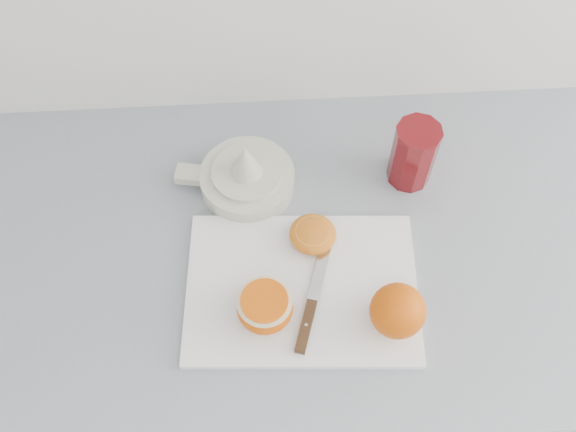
{
  "coord_description": "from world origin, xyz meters",
  "views": [
    {
      "loc": [
        0.07,
        1.2,
        1.8
      ],
      "look_at": [
        0.1,
        1.71,
        0.96
      ],
      "focal_mm": 40.0,
      "sensor_mm": 36.0,
      "label": 1
    }
  ],
  "objects_px": {
    "counter": "(313,337)",
    "red_tumbler": "(413,156)",
    "cutting_board": "(302,288)",
    "citrus_juicer": "(246,177)",
    "half_orange": "(265,307)"
  },
  "relations": [
    {
      "from": "citrus_juicer",
      "to": "half_orange",
      "type": "bearing_deg",
      "value": -84.73
    },
    {
      "from": "counter",
      "to": "citrus_juicer",
      "type": "distance_m",
      "value": 0.5
    },
    {
      "from": "half_orange",
      "to": "red_tumbler",
      "type": "distance_m",
      "value": 0.35
    },
    {
      "from": "cutting_board",
      "to": "citrus_juicer",
      "type": "relative_size",
      "value": 1.76
    },
    {
      "from": "cutting_board",
      "to": "half_orange",
      "type": "height_order",
      "value": "half_orange"
    },
    {
      "from": "counter",
      "to": "half_orange",
      "type": "xyz_separation_m",
      "value": [
        -0.1,
        -0.13,
        0.48
      ]
    },
    {
      "from": "counter",
      "to": "red_tumbler",
      "type": "height_order",
      "value": "red_tumbler"
    },
    {
      "from": "citrus_juicer",
      "to": "red_tumbler",
      "type": "relative_size",
      "value": 1.64
    },
    {
      "from": "counter",
      "to": "cutting_board",
      "type": "bearing_deg",
      "value": -114.48
    },
    {
      "from": "counter",
      "to": "red_tumbler",
      "type": "relative_size",
      "value": 18.94
    },
    {
      "from": "counter",
      "to": "half_orange",
      "type": "distance_m",
      "value": 0.51
    },
    {
      "from": "citrus_juicer",
      "to": "red_tumbler",
      "type": "bearing_deg",
      "value": 1.29
    },
    {
      "from": "counter",
      "to": "citrus_juicer",
      "type": "xyz_separation_m",
      "value": [
        -0.12,
        0.11,
        0.47
      ]
    },
    {
      "from": "citrus_juicer",
      "to": "red_tumbler",
      "type": "xyz_separation_m",
      "value": [
        0.28,
        0.01,
        0.03
      ]
    },
    {
      "from": "citrus_juicer",
      "to": "red_tumbler",
      "type": "distance_m",
      "value": 0.28
    }
  ]
}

